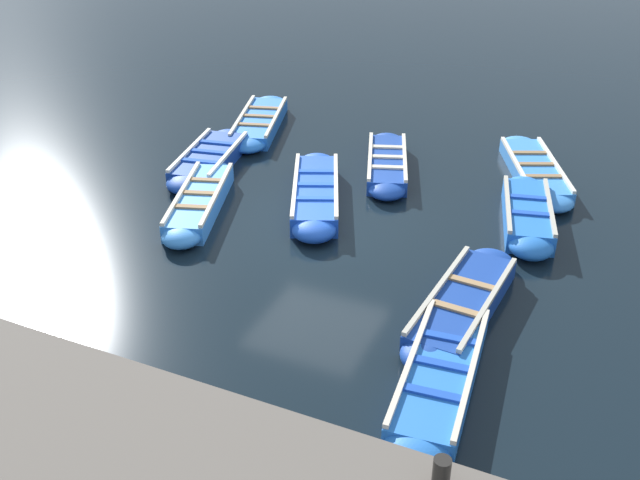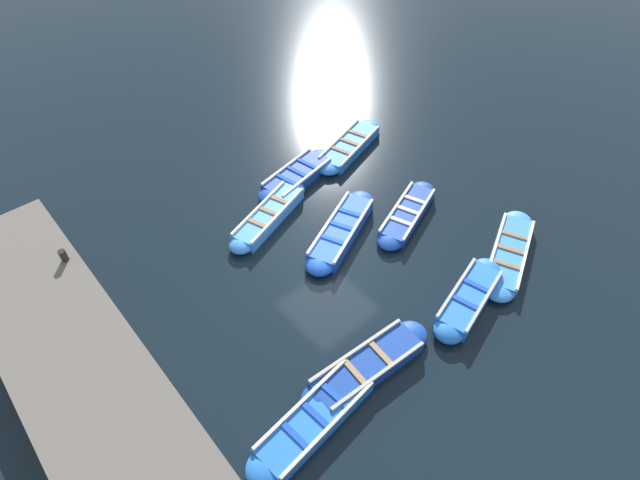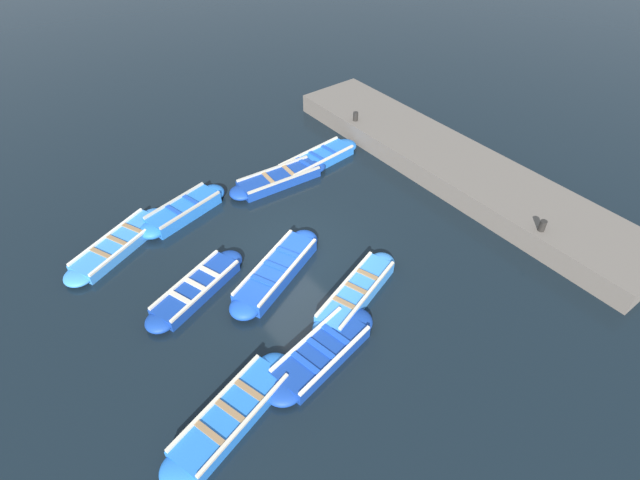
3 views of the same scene
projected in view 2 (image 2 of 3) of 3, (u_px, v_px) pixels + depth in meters
ground_plane at (329, 257)px, 14.85m from camera, size 120.00×120.00×0.00m
boat_far_corner at (341, 231)px, 15.32m from camera, size 3.94×2.34×0.46m
boat_outer_right at (509, 253)px, 14.74m from camera, size 3.92×2.37×0.37m
boat_near_quay at (407, 214)px, 15.88m from camera, size 3.57×1.93×0.40m
boat_tucked at (269, 216)px, 15.81m from camera, size 3.73×1.89×0.43m
boat_mid_row at (367, 366)px, 12.14m from camera, size 3.87×1.13×0.41m
boat_outer_left at (349, 146)px, 18.42m from camera, size 3.93×1.97×0.39m
boat_drifting at (469, 298)px, 13.52m from camera, size 3.42×1.58×0.47m
boat_stern_in at (297, 176)px, 17.20m from camera, size 3.67×1.59×0.41m
boat_bow_out at (315, 418)px, 11.24m from camera, size 3.96×1.22×0.40m
quay_wall at (97, 398)px, 11.37m from camera, size 2.86×14.55×0.73m
bollard_mid_north at (63, 255)px, 13.66m from camera, size 0.20×0.20×0.35m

